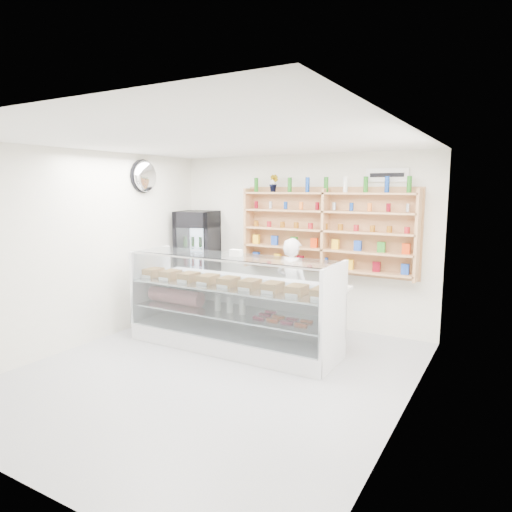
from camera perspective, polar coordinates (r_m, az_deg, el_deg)
The scene contains 8 objects.
room at distance 5.46m, azimuth -5.42°, elevation -0.62°, with size 5.00×5.00×5.00m.
display_counter at distance 6.56m, azimuth -2.93°, elevation -8.30°, with size 3.07×0.92×1.34m.
shop_worker at distance 7.02m, azimuth 4.54°, elevation -3.90°, with size 0.55×0.36×1.52m, color silver.
drinks_cooler at distance 8.32m, azimuth -7.27°, elevation -0.77°, with size 0.79×0.78×1.85m.
wall_shelving at distance 7.26m, azimuth 8.63°, elevation 3.13°, with size 2.84×0.28×1.33m.
potted_plant at distance 7.61m, azimuth 2.24°, elevation 9.07°, with size 0.16×0.13×0.28m, color #1E6626.
security_mirror at distance 7.71m, azimuth -13.67°, elevation 9.67°, with size 0.15×0.50×0.50m, color silver.
wall_sign at distance 7.08m, azimuth 16.07°, elevation 9.70°, with size 0.62×0.03×0.20m, color white.
Camera 1 is at (3.13, -4.39, 2.26)m, focal length 32.00 mm.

